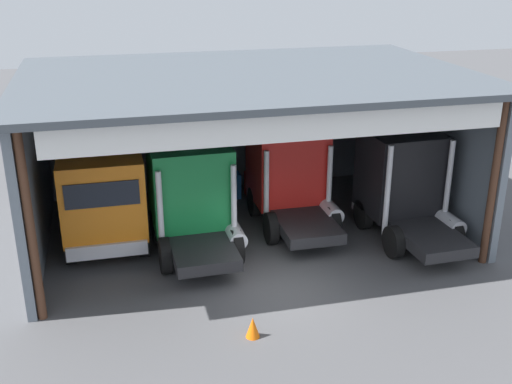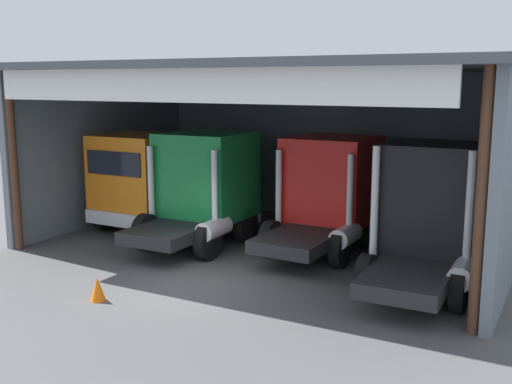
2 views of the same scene
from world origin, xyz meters
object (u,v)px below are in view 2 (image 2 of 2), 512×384
object	(u,v)px
truck_orange_center_bay	(143,179)
tool_cart	(314,210)
oil_drum	(342,213)
traffic_cone	(98,289)
truck_red_center_right_bay	(328,191)
truck_green_center_left_bay	(203,185)
truck_black_yard_outside	(429,213)

from	to	relation	value
truck_orange_center_bay	tool_cart	size ratio (longest dim) A/B	4.55
oil_drum	traffic_cone	xyz separation A→B (m)	(-2.33, -9.77, -0.18)
truck_red_center_right_bay	traffic_cone	world-z (taller)	truck_red_center_right_bay
truck_green_center_left_bay	tool_cart	xyz separation A→B (m)	(2.01, 4.04, -1.35)
truck_black_yard_outside	traffic_cone	world-z (taller)	truck_black_yard_outside
truck_green_center_left_bay	tool_cart	world-z (taller)	truck_green_center_left_bay
truck_black_yard_outside	oil_drum	size ratio (longest dim) A/B	5.29
truck_green_center_left_bay	tool_cart	size ratio (longest dim) A/B	4.74
oil_drum	traffic_cone	distance (m)	10.05
oil_drum	tool_cart	world-z (taller)	tool_cart
truck_green_center_left_bay	traffic_cone	world-z (taller)	truck_green_center_left_bay
truck_green_center_left_bay	traffic_cone	size ratio (longest dim) A/B	8.47
truck_red_center_right_bay	tool_cart	distance (m)	3.48
truck_black_yard_outside	tool_cart	size ratio (longest dim) A/B	4.84
truck_orange_center_bay	traffic_cone	world-z (taller)	truck_orange_center_bay
truck_green_center_left_bay	oil_drum	distance (m)	5.40
truck_orange_center_bay	truck_red_center_right_bay	xyz separation A→B (m)	(6.45, 0.75, 0.04)
truck_orange_center_bay	truck_black_yard_outside	size ratio (longest dim) A/B	0.94
truck_orange_center_bay	truck_red_center_right_bay	world-z (taller)	truck_red_center_right_bay
truck_black_yard_outside	oil_drum	world-z (taller)	truck_black_yard_outside
truck_green_center_left_bay	oil_drum	size ratio (longest dim) A/B	5.18
truck_red_center_right_bay	truck_black_yard_outside	bearing A→B (deg)	-28.77
tool_cart	truck_black_yard_outside	bearing A→B (deg)	-42.87
truck_red_center_right_bay	truck_black_yard_outside	size ratio (longest dim) A/B	1.05
tool_cart	traffic_cone	world-z (taller)	tool_cart
tool_cart	truck_red_center_right_bay	bearing A→B (deg)	-59.41
traffic_cone	truck_orange_center_bay	bearing A→B (deg)	119.89
oil_drum	tool_cart	xyz separation A→B (m)	(-0.98, -0.23, 0.04)
traffic_cone	oil_drum	bearing A→B (deg)	76.57
truck_orange_center_bay	oil_drum	world-z (taller)	truck_orange_center_bay
truck_orange_center_bay	truck_black_yard_outside	distance (m)	9.96
truck_green_center_left_bay	truck_orange_center_bay	bearing A→B (deg)	168.61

